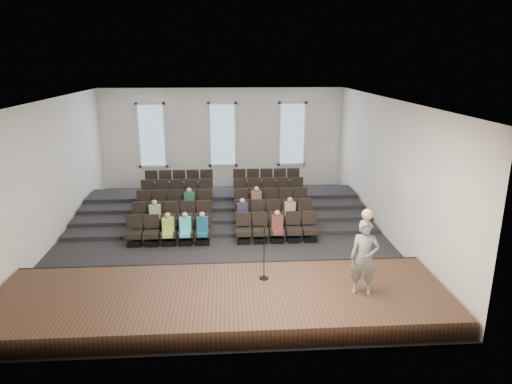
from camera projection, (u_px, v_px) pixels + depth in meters
ground at (223, 237)px, 16.87m from camera, size 14.00×14.00×0.00m
ceiling at (221, 99)px, 15.47m from camera, size 12.00×14.00×0.02m
wall_back at (223, 138)px, 22.90m from camera, size 12.00×0.04×5.00m
wall_front at (220, 251)px, 9.45m from camera, size 12.00×0.04×5.00m
wall_left at (48, 174)px, 15.79m from camera, size 0.04×14.00×5.00m
wall_right at (388, 169)px, 16.56m from camera, size 0.04×14.00×5.00m
stage at (223, 301)px, 11.92m from camera, size 11.80×3.60×0.50m
stage_lip at (223, 271)px, 13.61m from camera, size 11.80×0.06×0.52m
risers at (224, 206)px, 19.85m from camera, size 11.80×4.80×0.60m
seating_rows at (223, 207)px, 18.16m from camera, size 6.80×4.70×1.67m
windows at (223, 135)px, 22.78m from camera, size 8.44×0.10×3.24m
audience at (219, 215)px, 16.85m from camera, size 5.45×2.64×1.10m
speaker at (364, 258)px, 11.55m from camera, size 0.82×0.65×1.97m
mic_stand at (264, 263)px, 12.45m from camera, size 0.27×0.27×1.59m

